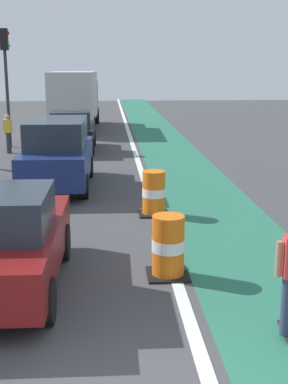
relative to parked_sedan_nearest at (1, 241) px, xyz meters
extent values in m
cube|color=#286B51|center=(4.37, 8.17, -0.83)|extent=(2.50, 80.00, 0.01)
cube|color=silver|center=(2.87, 8.17, -0.83)|extent=(0.20, 80.00, 0.01)
cylinder|color=silver|center=(4.11, -1.66, -0.78)|extent=(0.05, 0.11, 0.11)
cylinder|color=#2D3851|center=(4.07, -1.92, -0.34)|extent=(0.15, 0.15, 0.82)
cylinder|color=#9E7051|center=(3.93, -1.90, 0.32)|extent=(0.09, 0.09, 0.48)
cube|color=maroon|center=(0.00, 0.06, -0.13)|extent=(1.89, 4.12, 0.72)
cylinder|color=black|center=(0.84, 1.32, -0.49)|extent=(0.29, 0.68, 0.68)
cylinder|color=black|center=(0.80, -1.22, -0.49)|extent=(0.29, 0.68, 0.68)
cube|color=navy|center=(0.25, 7.39, -0.04)|extent=(1.92, 4.63, 0.90)
cube|color=#232D38|center=(0.25, 7.39, 0.81)|extent=(1.67, 2.88, 0.80)
cylinder|color=black|center=(-0.55, 8.83, -0.49)|extent=(0.29, 0.68, 0.68)
cylinder|color=black|center=(1.09, 8.80, -0.49)|extent=(0.29, 0.68, 0.68)
cylinder|color=black|center=(-0.60, 5.98, -0.49)|extent=(0.29, 0.68, 0.68)
cylinder|color=black|center=(1.04, 5.95, -0.49)|extent=(0.29, 0.68, 0.68)
cube|color=black|center=(0.22, 14.32, -0.13)|extent=(1.86, 4.11, 0.72)
cube|color=#232D38|center=(0.22, 14.07, 0.55)|extent=(1.63, 1.73, 0.64)
cylinder|color=black|center=(-0.59, 15.60, -0.49)|extent=(0.28, 0.68, 0.68)
cylinder|color=black|center=(1.05, 15.59, -0.49)|extent=(0.28, 0.68, 0.68)
cylinder|color=black|center=(-0.60, 13.06, -0.49)|extent=(0.28, 0.68, 0.68)
cylinder|color=black|center=(1.04, 13.05, -0.49)|extent=(0.28, 0.68, 0.68)
cylinder|color=orange|center=(2.75, 0.37, -0.58)|extent=(0.56, 0.56, 0.42)
cylinder|color=white|center=(2.75, 0.37, -0.27)|extent=(0.57, 0.57, 0.21)
cylinder|color=orange|center=(2.75, 0.37, 0.05)|extent=(0.56, 0.56, 0.42)
cube|color=black|center=(2.75, 0.37, -0.81)|extent=(0.73, 0.73, 0.04)
cylinder|color=orange|center=(2.84, 4.22, -0.58)|extent=(0.56, 0.56, 0.42)
cylinder|color=white|center=(2.84, 4.22, -0.27)|extent=(0.57, 0.57, 0.21)
cylinder|color=orange|center=(2.84, 4.22, 0.05)|extent=(0.56, 0.56, 0.42)
cube|color=black|center=(2.84, 4.22, -0.81)|extent=(0.73, 0.73, 0.04)
cube|color=beige|center=(-0.08, 21.16, 1.15)|extent=(2.45, 5.66, 2.50)
cube|color=#B21E19|center=(0.02, 25.01, 0.70)|extent=(2.25, 1.96, 2.10)
cylinder|color=black|center=(-1.01, 24.84, -0.35)|extent=(0.33, 0.97, 0.96)
cylinder|color=black|center=(1.05, 24.78, -0.35)|extent=(0.33, 0.97, 0.96)
cylinder|color=black|center=(-1.15, 19.79, -0.35)|extent=(0.33, 0.97, 0.96)
cylinder|color=black|center=(0.91, 19.73, -0.35)|extent=(0.33, 0.97, 0.96)
cylinder|color=#2D2D2D|center=(-2.63, 15.46, 1.27)|extent=(0.14, 0.14, 4.20)
cube|color=black|center=(-2.63, 15.46, 3.82)|extent=(0.32, 0.32, 0.90)
sphere|color=red|center=(-2.46, 15.46, 4.08)|extent=(0.16, 0.16, 0.16)
sphere|color=green|center=(-2.46, 15.46, 3.56)|extent=(0.16, 0.16, 0.16)
cylinder|color=#33333D|center=(-2.38, 13.78, -0.40)|extent=(0.20, 0.20, 0.86)
cube|color=gold|center=(-2.38, 13.78, 0.30)|extent=(0.34, 0.20, 0.54)
sphere|color=tan|center=(-2.38, 13.78, 0.68)|extent=(0.20, 0.20, 0.20)
camera|label=1|loc=(1.74, -8.14, 2.77)|focal=48.94mm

